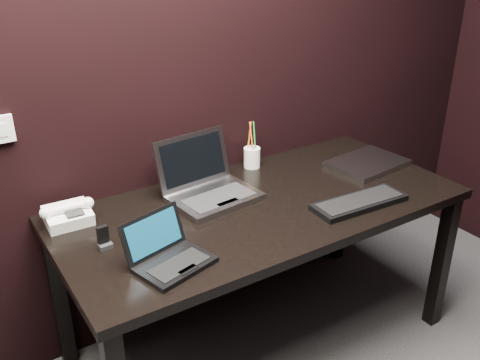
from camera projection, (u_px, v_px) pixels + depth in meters
wall_back at (147, 59)px, 2.15m from camera, size 4.00×0.00×4.00m
desk at (262, 219)px, 2.27m from camera, size 1.70×0.80×0.74m
netbook at (169, 255)px, 1.81m from camera, size 0.30×0.28×0.16m
silver_laptop at (209, 187)px, 2.26m from camera, size 0.39×0.35×0.24m
ext_keyboard at (359, 202)px, 2.21m from camera, size 0.42×0.16×0.03m
closed_laptop at (367, 163)px, 2.58m from camera, size 0.38×0.29×0.02m
desk_phone at (68, 215)px, 2.06m from camera, size 0.21×0.16×0.10m
mobile_phone at (104, 240)px, 1.91m from camera, size 0.05×0.04×0.08m
pen_cup at (252, 157)px, 2.55m from camera, size 0.10×0.10×0.23m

